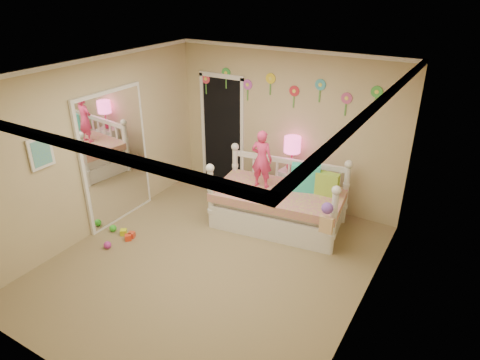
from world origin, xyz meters
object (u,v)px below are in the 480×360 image
Objects in this scene: daybed at (279,194)px; table_lamp at (292,149)px; child at (262,159)px; nightstand at (290,188)px.

table_lamp is at bearing 91.50° from daybed.
table_lamp is (0.20, 0.68, -0.03)m from child.
child is 0.71m from table_lamp.
nightstand is 1.05× the size of table_lamp.
nightstand is 0.72m from table_lamp.
table_lamp is at bearing 98.17° from nightstand.
daybed is at bearing -72.34° from nightstand.
nightstand is at bearing -90.00° from table_lamp.
daybed is 3.30× the size of table_lamp.
nightstand is at bearing -111.86° from child.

